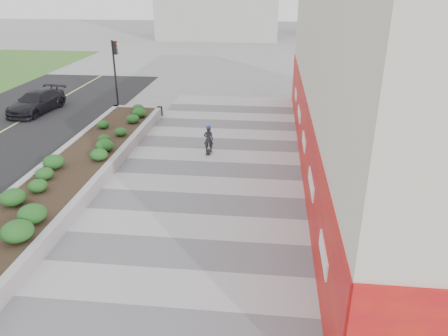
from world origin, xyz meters
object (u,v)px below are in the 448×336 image
(planter, at_px, (77,166))
(skateboarder, at_px, (209,139))
(traffic_signal_near, at_px, (115,64))
(car_dark, at_px, (36,102))

(planter, height_order, skateboarder, skateboarder)
(planter, relative_size, skateboarder, 12.85)
(planter, bearing_deg, traffic_signal_near, 99.35)
(traffic_signal_near, relative_size, skateboarder, 3.00)
(traffic_signal_near, distance_m, skateboarder, 10.35)
(planter, bearing_deg, skateboarder, 30.60)
(planter, xyz_separation_m, traffic_signal_near, (-1.73, 10.50, 2.34))
(planter, distance_m, skateboarder, 6.02)
(traffic_signal_near, xyz_separation_m, car_dark, (-4.66, -1.70, -2.11))
(car_dark, bearing_deg, planter, -46.70)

